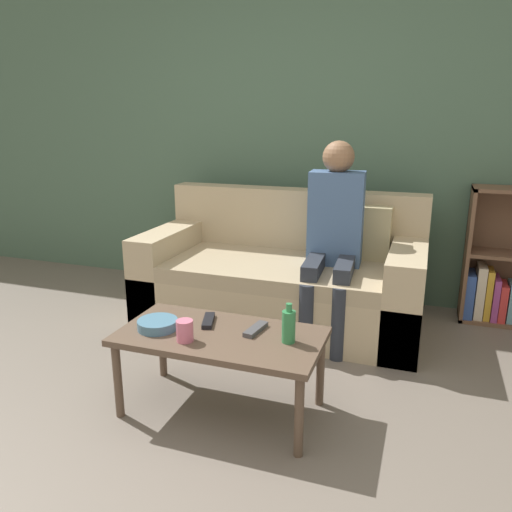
{
  "coord_description": "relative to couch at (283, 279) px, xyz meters",
  "views": [
    {
      "loc": [
        0.95,
        -1.42,
        1.38
      ],
      "look_at": [
        0.06,
        1.11,
        0.62
      ],
      "focal_mm": 35.0,
      "sensor_mm": 36.0,
      "label": 1
    }
  ],
  "objects": [
    {
      "name": "tv_remote_0",
      "position": [
        -0.06,
        -1.09,
        0.12
      ],
      "size": [
        0.1,
        0.18,
        0.02
      ],
      "rotation": [
        0.0,
        0.0,
        0.31
      ],
      "color": "black",
      "rests_on": "coffee_table"
    },
    {
      "name": "ground_plane",
      "position": [
        -0.04,
        -1.73,
        -0.29
      ],
      "size": [
        22.0,
        22.0,
        0.0
      ],
      "primitive_type": "plane",
      "color": "#70665B"
    },
    {
      "name": "wall_back",
      "position": [
        -0.04,
        0.63,
        1.01
      ],
      "size": [
        12.0,
        0.06,
        2.6
      ],
      "color": "#4C6B56",
      "rests_on": "ground_plane"
    },
    {
      "name": "tv_remote_1",
      "position": [
        0.19,
        -1.11,
        0.12
      ],
      "size": [
        0.07,
        0.18,
        0.02
      ],
      "rotation": [
        0.0,
        0.0,
        -0.15
      ],
      "color": "#47474C",
      "rests_on": "coffee_table"
    },
    {
      "name": "person_adult",
      "position": [
        0.35,
        -0.08,
        0.41
      ],
      "size": [
        0.35,
        0.64,
        1.23
      ],
      "rotation": [
        0.0,
        0.0,
        0.07
      ],
      "color": "#282D38",
      "rests_on": "ground_plane"
    },
    {
      "name": "couch",
      "position": [
        0.0,
        0.0,
        0.0
      ],
      "size": [
        1.87,
        0.91,
        0.87
      ],
      "color": "tan",
      "rests_on": "ground_plane"
    },
    {
      "name": "cup_near",
      "position": [
        -0.08,
        -1.31,
        0.16
      ],
      "size": [
        0.08,
        0.08,
        0.1
      ],
      "color": "pink",
      "rests_on": "coffee_table"
    },
    {
      "name": "snack_bowl",
      "position": [
        -0.26,
        -1.24,
        0.13
      ],
      "size": [
        0.19,
        0.19,
        0.05
      ],
      "color": "teal",
      "rests_on": "coffee_table"
    },
    {
      "name": "coffee_table",
      "position": [
        0.04,
        -1.19,
        0.07
      ],
      "size": [
        0.95,
        0.49,
        0.4
      ],
      "color": "brown",
      "rests_on": "ground_plane"
    },
    {
      "name": "bookshelf",
      "position": [
        1.47,
        0.48,
        0.09
      ],
      "size": [
        0.71,
        0.28,
        0.93
      ],
      "color": "brown",
      "rests_on": "ground_plane"
    },
    {
      "name": "bottle",
      "position": [
        0.36,
        -1.17,
        0.19
      ],
      "size": [
        0.06,
        0.06,
        0.18
      ],
      "color": "#33844C",
      "rests_on": "coffee_table"
    }
  ]
}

